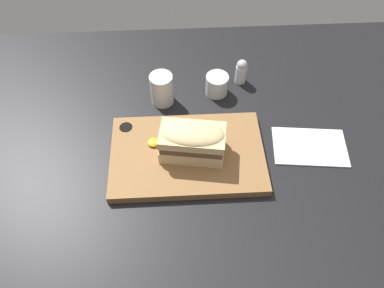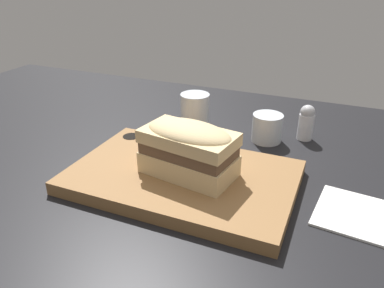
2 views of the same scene
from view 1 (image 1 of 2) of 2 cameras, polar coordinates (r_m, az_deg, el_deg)
name	(u,v)px [view 1 (image 1 of 2)]	position (r cm, az deg, el deg)	size (l,w,h in cm)	color
dining_table	(217,162)	(98.99, 3.87, -2.72)	(197.46, 112.95, 2.00)	black
serving_board	(187,155)	(97.41, -0.78, -1.61)	(39.65, 25.40, 2.46)	olive
sandwich	(192,140)	(92.21, 0.06, 0.59)	(17.24, 11.13, 9.59)	#DBBC84
mustard_dollop	(153,142)	(98.05, -5.93, 0.26)	(2.97, 2.97, 1.19)	gold
water_glass	(162,91)	(108.68, -4.60, 8.10)	(6.57, 6.57, 9.58)	silver
wine_glass	(217,85)	(112.11, 3.80, 8.92)	(6.65, 6.65, 6.19)	silver
napkin	(310,147)	(105.01, 17.50, -0.39)	(20.60, 14.35, 0.40)	white
salt_shaker	(241,71)	(115.40, 7.51, 10.96)	(3.36, 3.36, 8.06)	white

